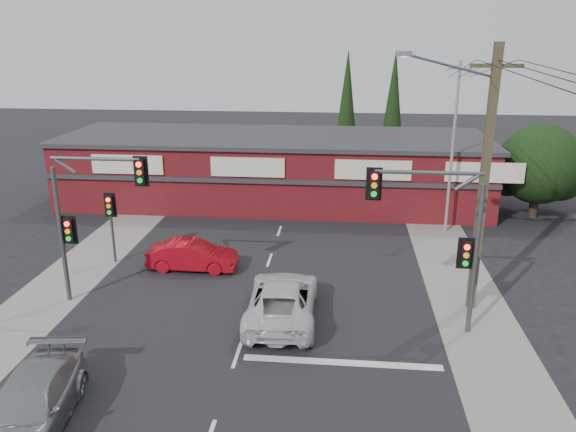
# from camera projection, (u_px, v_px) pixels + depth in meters

# --- Properties ---
(ground) EXTENTS (120.00, 120.00, 0.00)m
(ground) POSITION_uv_depth(u_px,v_px,m) (244.00, 334.00, 20.08)
(ground) COLOR black
(ground) RESTS_ON ground
(road_strip) EXTENTS (14.00, 70.00, 0.01)m
(road_strip) POSITION_uv_depth(u_px,v_px,m) (264.00, 277.00, 24.81)
(road_strip) COLOR black
(road_strip) RESTS_ON ground
(verge_left) EXTENTS (3.00, 70.00, 0.02)m
(verge_left) POSITION_uv_depth(u_px,v_px,m) (80.00, 269.00, 25.61)
(verge_left) COLOR gray
(verge_left) RESTS_ON ground
(verge_right) EXTENTS (3.00, 70.00, 0.02)m
(verge_right) POSITION_uv_depth(u_px,v_px,m) (460.00, 285.00, 24.01)
(verge_right) COLOR gray
(verge_right) RESTS_ON ground
(stop_line) EXTENTS (6.50, 0.35, 0.01)m
(stop_line) POSITION_uv_depth(u_px,v_px,m) (342.00, 363.00, 18.33)
(stop_line) COLOR silver
(stop_line) RESTS_ON ground
(white_suv) EXTENTS (2.64, 5.51, 1.52)m
(white_suv) POSITION_uv_depth(u_px,v_px,m) (282.00, 300.00, 21.03)
(white_suv) COLOR silver
(white_suv) RESTS_ON ground
(silver_suv) EXTENTS (2.74, 5.27, 1.46)m
(silver_suv) POSITION_uv_depth(u_px,v_px,m) (30.00, 406.00, 15.05)
(silver_suv) COLOR gray
(silver_suv) RESTS_ON ground
(red_sedan) EXTENTS (4.05, 1.42, 1.33)m
(red_sedan) POSITION_uv_depth(u_px,v_px,m) (193.00, 255.00, 25.45)
(red_sedan) COLOR #AA0A16
(red_sedan) RESTS_ON ground
(lane_dashes) EXTENTS (0.12, 47.32, 0.01)m
(lane_dashes) POSITION_uv_depth(u_px,v_px,m) (263.00, 278.00, 24.68)
(lane_dashes) COLOR silver
(lane_dashes) RESTS_ON ground
(shop_building) EXTENTS (27.30, 8.40, 4.22)m
(shop_building) POSITION_uv_depth(u_px,v_px,m) (274.00, 168.00, 35.59)
(shop_building) COLOR #511015
(shop_building) RESTS_ON ground
(tree_cluster) EXTENTS (5.90, 5.10, 5.50)m
(tree_cluster) POSITION_uv_depth(u_px,v_px,m) (540.00, 167.00, 32.42)
(tree_cluster) COLOR #2D2116
(tree_cluster) RESTS_ON ground
(conifer_near) EXTENTS (1.80, 1.80, 9.25)m
(conifer_near) POSITION_uv_depth(u_px,v_px,m) (347.00, 103.00, 40.77)
(conifer_near) COLOR #2D2116
(conifer_near) RESTS_ON ground
(conifer_far) EXTENTS (1.80, 1.80, 9.25)m
(conifer_far) POSITION_uv_depth(u_px,v_px,m) (393.00, 100.00, 42.33)
(conifer_far) COLOR #2D2116
(conifer_far) RESTS_ON ground
(traffic_mast_left) EXTENTS (3.77, 0.27, 5.97)m
(traffic_mast_left) POSITION_uv_depth(u_px,v_px,m) (84.00, 208.00, 21.37)
(traffic_mast_left) COLOR #47494C
(traffic_mast_left) RESTS_ON ground
(traffic_mast_right) EXTENTS (3.96, 0.27, 5.97)m
(traffic_mast_right) POSITION_uv_depth(u_px,v_px,m) (445.00, 227.00, 19.17)
(traffic_mast_right) COLOR #47494C
(traffic_mast_right) RESTS_ON ground
(pedestal_signal) EXTENTS (0.55, 0.27, 3.38)m
(pedestal_signal) POSITION_uv_depth(u_px,v_px,m) (111.00, 213.00, 25.70)
(pedestal_signal) COLOR #47494C
(pedestal_signal) RESTS_ON ground
(utility_pole) EXTENTS (4.38, 0.59, 10.00)m
(utility_pole) POSITION_uv_depth(u_px,v_px,m) (481.00, 173.00, 20.45)
(utility_pole) COLOR #4A432A
(utility_pole) RESTS_ON ground
(steel_pole) EXTENTS (1.20, 0.16, 9.00)m
(steel_pole) POSITION_uv_depth(u_px,v_px,m) (453.00, 146.00, 29.14)
(steel_pole) COLOR gray
(steel_pole) RESTS_ON ground
(power_lines) EXTENTS (2.01, 29.00, 1.22)m
(power_lines) POSITION_uv_depth(u_px,v_px,m) (550.00, 84.00, 14.15)
(power_lines) COLOR black
(power_lines) RESTS_ON ground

